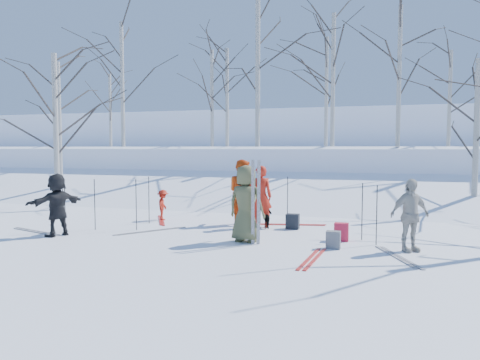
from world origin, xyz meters
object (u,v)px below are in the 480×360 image
(skier_olive_center, at_px, (246,204))
(skier_red_seated, at_px, (163,205))
(backpack_grey, at_px, (333,240))
(backpack_dark, at_px, (293,222))
(dog, at_px, (268,219))
(skier_redor_behind, at_px, (242,192))
(skier_grey_west, at_px, (57,205))
(backpack_red, at_px, (341,232))
(skier_red_north, at_px, (261,197))
(skier_cream_east, at_px, (410,215))

(skier_olive_center, distance_m, skier_red_seated, 4.03)
(backpack_grey, xyz_separation_m, backpack_dark, (-1.29, 2.14, 0.01))
(dog, bearing_deg, skier_redor_behind, -45.46)
(skier_grey_west, bearing_deg, backpack_red, 124.75)
(skier_red_seated, bearing_deg, backpack_dark, -109.79)
(dog, relative_size, backpack_red, 1.34)
(skier_red_north, xyz_separation_m, backpack_red, (2.26, -1.23, -0.63))
(dog, xyz_separation_m, backpack_red, (2.05, -1.25, -0.03))
(skier_redor_behind, height_order, backpack_red, skier_redor_behind)
(skier_red_north, distance_m, skier_cream_east, 4.18)
(skier_redor_behind, distance_m, backpack_dark, 1.72)
(skier_red_north, bearing_deg, skier_redor_behind, -46.17)
(skier_olive_center, xyz_separation_m, skier_red_seated, (-3.27, 2.32, -0.43))
(skier_cream_east, bearing_deg, skier_olive_center, 148.30)
(skier_red_north, relative_size, skier_redor_behind, 0.92)
(skier_cream_east, relative_size, skier_grey_west, 0.99)
(skier_red_seated, height_order, skier_grey_west, skier_grey_west)
(dog, height_order, backpack_red, dog)
(dog, bearing_deg, skier_grey_west, 7.42)
(skier_redor_behind, height_order, skier_red_seated, skier_redor_behind)
(backpack_red, bearing_deg, backpack_grey, -95.80)
(backpack_red, bearing_deg, skier_red_north, 151.49)
(backpack_grey, bearing_deg, dog, 132.35)
(backpack_grey, bearing_deg, backpack_dark, 121.20)
(dog, bearing_deg, skier_red_seated, -28.03)
(skier_cream_east, xyz_separation_m, backpack_red, (-1.45, 0.69, -0.55))
(skier_olive_center, height_order, skier_redor_behind, skier_redor_behind)
(backpack_red, xyz_separation_m, backpack_dark, (-1.38, 1.24, -0.01))
(skier_grey_west, relative_size, dog, 2.74)
(skier_olive_center, bearing_deg, skier_redor_behind, -62.36)
(backpack_red, relative_size, backpack_grey, 1.11)
(backpack_grey, bearing_deg, skier_olive_center, 175.88)
(skier_red_north, xyz_separation_m, skier_grey_west, (-4.44, -2.67, -0.07))
(skier_olive_center, height_order, skier_cream_east, skier_olive_center)
(skier_redor_behind, bearing_deg, backpack_red, -175.67)
(skier_cream_east, bearing_deg, backpack_red, 121.75)
(skier_red_north, bearing_deg, skier_olive_center, 79.81)
(skier_cream_east, height_order, dog, skier_cream_east)
(backpack_grey, distance_m, backpack_dark, 2.50)
(skier_red_seated, distance_m, backpack_red, 5.58)
(skier_redor_behind, bearing_deg, skier_red_north, -177.45)
(backpack_red, distance_m, backpack_grey, 0.90)
(skier_olive_center, bearing_deg, backpack_dark, -100.81)
(backpack_red, bearing_deg, skier_cream_east, -25.55)
(skier_redor_behind, bearing_deg, skier_red_seated, 34.38)
(skier_red_seated, height_order, backpack_grey, skier_red_seated)
(skier_cream_east, relative_size, backpack_dark, 3.81)
(skier_red_seated, xyz_separation_m, backpack_red, (5.36, -1.57, -0.25))
(skier_cream_east, height_order, backpack_red, skier_cream_east)
(skier_cream_east, xyz_separation_m, dog, (-3.50, 1.94, -0.52))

